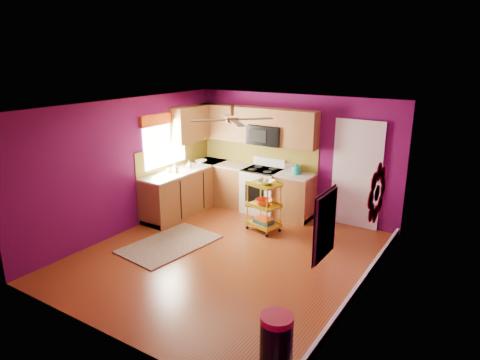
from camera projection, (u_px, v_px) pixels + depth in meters
The scene contains 18 objects.
ground at pixel (226, 256), 7.19m from camera, with size 5.00×5.00×0.00m, color #65270F.
room_envelope at pixel (227, 162), 6.71m from camera, with size 4.54×5.04×2.52m.
lower_cabinets at pixel (222, 190), 9.23m from camera, with size 2.81×2.31×0.94m.
electric_range at pixel (262, 190), 9.09m from camera, with size 0.76×0.66×1.13m.
upper_cabinetry at pixel (235, 126), 9.07m from camera, with size 2.80×2.30×1.26m.
left_window at pixel (165, 132), 8.69m from camera, with size 0.08×1.35×1.08m.
panel_door at pixel (357, 176), 8.19m from camera, with size 0.95×0.11×2.15m.
right_wall_art at pixel (357, 206), 5.35m from camera, with size 0.04×2.74×1.04m.
ceiling_fan at pixel (232, 119), 6.70m from camera, with size 1.01×1.01×0.26m.
shag_rug at pixel (170, 244), 7.62m from camera, with size 1.04×1.70×0.02m, color black.
rolling_cart at pixel (264, 204), 8.08m from camera, with size 0.67×0.56×1.06m.
trash_can at pixel (276, 344), 4.50m from camera, with size 0.46×0.46×0.68m.
teal_kettle at pixel (296, 170), 8.59m from camera, with size 0.18×0.18×0.21m.
toaster at pixel (291, 168), 8.71m from camera, with size 0.22×0.15×0.18m, color beige.
soap_bottle_a at pixel (175, 168), 8.69m from camera, with size 0.09×0.09×0.19m, color #EA3F72.
soap_bottle_b at pixel (189, 165), 9.04m from camera, with size 0.12×0.12×0.15m, color white.
counter_dish at pixel (201, 161), 9.51m from camera, with size 0.24×0.24×0.06m, color white.
counter_cup at pixel (169, 170), 8.73m from camera, with size 0.11×0.11×0.09m, color white.
Camera 1 is at (3.71, -5.37, 3.28)m, focal length 32.00 mm.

